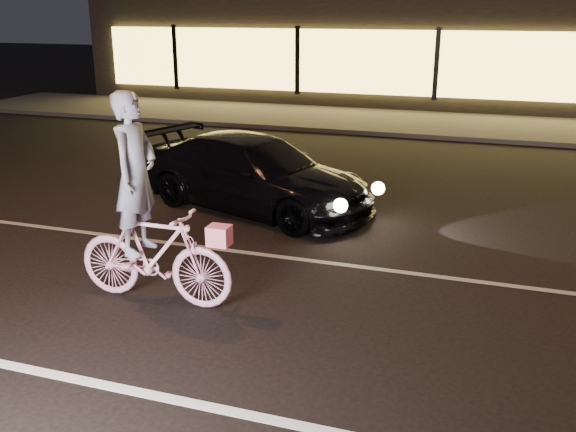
% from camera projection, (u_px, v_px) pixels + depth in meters
% --- Properties ---
extents(ground, '(90.00, 90.00, 0.00)m').
position_uv_depth(ground, '(275.00, 330.00, 6.88)').
color(ground, black).
rests_on(ground, ground).
extents(lane_stripe_near, '(60.00, 0.12, 0.01)m').
position_uv_depth(lane_stripe_near, '(216.00, 408.00, 5.53)').
color(lane_stripe_near, silver).
rests_on(lane_stripe_near, ground).
extents(lane_stripe_far, '(60.00, 0.10, 0.01)m').
position_uv_depth(lane_stripe_far, '(324.00, 262.00, 8.68)').
color(lane_stripe_far, gray).
rests_on(lane_stripe_far, ground).
extents(sidewalk, '(30.00, 4.00, 0.12)m').
position_uv_depth(sidewalk, '(426.00, 124.00, 18.57)').
color(sidewalk, '#383533').
rests_on(sidewalk, ground).
extents(storefront, '(25.40, 8.42, 4.20)m').
position_uv_depth(storefront, '(450.00, 39.00, 23.30)').
color(storefront, black).
rests_on(storefront, ground).
extents(cyclist, '(1.95, 0.67, 2.45)m').
position_uv_depth(cyclist, '(149.00, 231.00, 7.30)').
color(cyclist, '#E64592').
rests_on(cyclist, ground).
extents(sedan, '(4.59, 2.93, 1.24)m').
position_uv_depth(sedan, '(255.00, 174.00, 10.80)').
color(sedan, black).
rests_on(sedan, ground).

